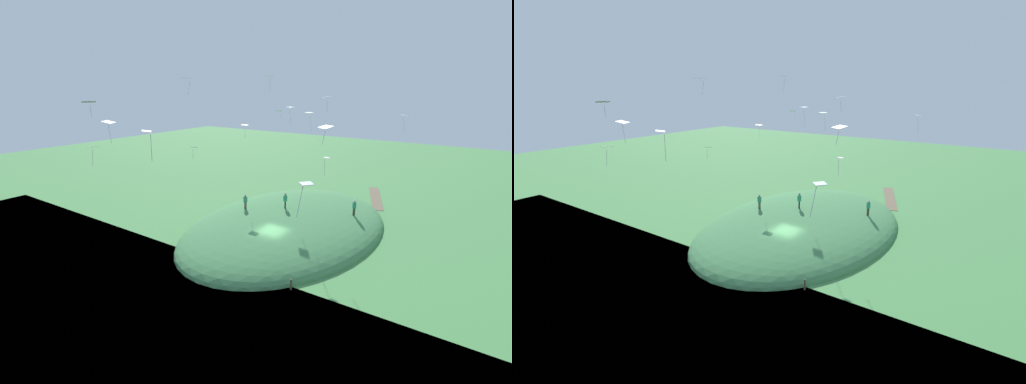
{
  "view_description": "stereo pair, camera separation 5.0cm",
  "coord_description": "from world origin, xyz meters",
  "views": [
    {
      "loc": [
        -27.97,
        -17.41,
        15.66
      ],
      "look_at": [
        1.78,
        3.13,
        4.97
      ],
      "focal_mm": 25.54,
      "sensor_mm": 36.0,
      "label": 1
    },
    {
      "loc": [
        -27.94,
        -17.46,
        15.66
      ],
      "look_at": [
        1.78,
        3.13,
        4.97
      ],
      "focal_mm": 25.54,
      "sensor_mm": 36.0,
      "label": 2
    }
  ],
  "objects": [
    {
      "name": "ground_plane",
      "position": [
        0.0,
        0.0,
        0.0
      ],
      "size": [
        160.0,
        160.0,
        0.0
      ],
      "primitive_type": "plane",
      "color": "#468344"
    },
    {
      "name": "grass_hill",
      "position": [
        6.01,
        1.58,
        0.0
      ],
      "size": [
        29.9,
        19.75,
        4.41
      ],
      "primitive_type": "ellipsoid",
      "color": "#407B47",
      "rests_on": "ground_plane"
    },
    {
      "name": "dirt_path",
      "position": [
        22.87,
        -3.23,
        0.02
      ],
      "size": [
        11.1,
        5.19,
        0.04
      ],
      "primitive_type": "cube",
      "rotation": [
        0.0,
        0.0,
        0.35
      ],
      "color": "brown",
      "rests_on": "ground_plane"
    },
    {
      "name": "person_near_shore",
      "position": [
        6.07,
        2.08,
        3.31
      ],
      "size": [
        0.58,
        0.58,
        1.78
      ],
      "rotation": [
        0.0,
        0.0,
        0.4
      ],
      "color": "black",
      "rests_on": "grass_hill"
    },
    {
      "name": "person_walking_path",
      "position": [
        3.96,
        6.12,
        3.02
      ],
      "size": [
        0.56,
        0.56,
        1.75
      ],
      "rotation": [
        0.0,
        0.0,
        6.03
      ],
      "color": "#53503F",
      "rests_on": "grass_hill"
    },
    {
      "name": "person_with_child",
      "position": [
        9.73,
        -4.66,
        2.76
      ],
      "size": [
        0.58,
        0.58,
        1.81
      ],
      "rotation": [
        0.0,
        0.0,
        5.68
      ],
      "color": "#322F27",
      "rests_on": "grass_hill"
    },
    {
      "name": "kite_0",
      "position": [
        9.78,
        3.85,
        13.0
      ],
      "size": [
        0.99,
        0.75,
        2.21
      ],
      "color": "white"
    },
    {
      "name": "kite_1",
      "position": [
        -11.85,
        2.67,
        12.49
      ],
      "size": [
        1.04,
        1.07,
        2.18
      ],
      "color": "white"
    },
    {
      "name": "kite_2",
      "position": [
        8.32,
        0.66,
        12.65
      ],
      "size": [
        1.32,
        1.32,
        2.03
      ],
      "color": "white"
    },
    {
      "name": "kite_3",
      "position": [
        5.1,
        3.77,
        16.41
      ],
      "size": [
        1.17,
        1.14,
        1.58
      ],
      "color": "silver"
    },
    {
      "name": "kite_4",
      "position": [
        -9.64,
        10.25,
        12.59
      ],
      "size": [
        1.42,
        1.3,
        1.92
      ],
      "color": "white"
    },
    {
      "name": "kite_5",
      "position": [
        0.15,
        10.09,
        9.13
      ],
      "size": [
        0.71,
        0.84,
        1.29
      ],
      "color": "silver"
    },
    {
      "name": "kite_6",
      "position": [
        -10.51,
        11.6,
        10.47
      ],
      "size": [
        1.16,
        0.98,
        1.72
      ],
      "color": "white"
    },
    {
      "name": "kite_7",
      "position": [
        1.7,
        -4.5,
        9.28
      ],
      "size": [
        0.8,
        0.83,
        1.78
      ],
      "color": "silver"
    },
    {
      "name": "kite_8",
      "position": [
        -10.27,
        11.72,
        14.25
      ],
      "size": [
        1.33,
        1.2,
        1.32
      ],
      "color": "#F5D9D4"
    },
    {
      "name": "kite_9",
      "position": [
        11.27,
        6.25,
        12.51
      ],
      "size": [
        0.91,
        1.01,
        1.21
      ],
      "color": "white"
    },
    {
      "name": "kite_10",
      "position": [
        3.74,
        -3.28,
        14.53
      ],
      "size": [
        1.34,
        1.1,
        1.33
      ],
      "color": "white"
    },
    {
      "name": "kite_11",
      "position": [
        8.77,
        9.64,
        10.77
      ],
      "size": [
        0.67,
        0.94,
        1.63
      ],
      "color": "silver"
    },
    {
      "name": "kite_12",
      "position": [
        -2.52,
        8.01,
        16.17
      ],
      "size": [
        1.07,
        0.77,
        1.55
      ],
      "color": "white"
    },
    {
      "name": "kite_13",
      "position": [
        -12.39,
        -9.6,
        10.8
      ],
      "size": [
        0.78,
        0.78,
        1.84
      ],
      "color": "white"
    },
    {
      "name": "kite_14",
      "position": [
        -4.45,
        -7.0,
        12.82
      ],
      "size": [
        1.15,
        1.24,
        1.32
      ],
      "color": "white"
    },
    {
      "name": "kite_15",
      "position": [
        8.32,
        -9.15,
        12.76
      ],
      "size": [
        0.63,
        0.75,
        1.63
      ],
      "color": "white"
    },
    {
      "name": "mooring_post",
      "position": [
        -5.39,
        -5.19,
        0.47
      ],
      "size": [
        0.14,
        0.14,
        0.94
      ],
      "primitive_type": "cylinder",
      "color": "brown",
      "rests_on": "ground_plane"
    }
  ]
}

